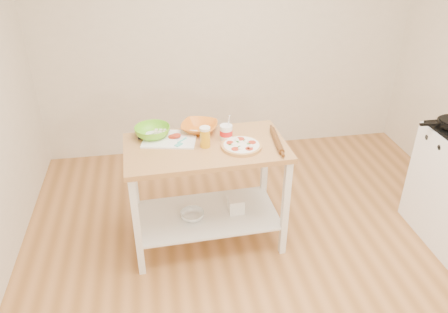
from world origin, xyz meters
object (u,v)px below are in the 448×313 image
(prep_island, at_px, (206,174))
(shelf_glass_bowl, at_px, (192,215))
(shelf_bin, at_px, (236,205))
(pizza, at_px, (241,146))
(orange_bowl, at_px, (199,127))
(rolling_pin, at_px, (277,140))
(yogurt_tub, at_px, (226,132))
(green_bowl, at_px, (153,132))
(beer_pint, at_px, (205,137))
(spatula, at_px, (181,142))
(knife, at_px, (150,136))
(cutting_board, at_px, (170,138))

(prep_island, xyz_separation_m, shelf_glass_bowl, (-0.13, -0.04, -0.36))
(prep_island, distance_m, shelf_bin, 0.41)
(pizza, distance_m, orange_bowl, 0.42)
(prep_island, height_order, rolling_pin, rolling_pin)
(yogurt_tub, bearing_deg, green_bowl, 166.08)
(prep_island, xyz_separation_m, beer_pint, (-0.00, -0.01, 0.33))
(shelf_bin, bearing_deg, green_bowl, 161.10)
(prep_island, bearing_deg, shelf_bin, -0.47)
(pizza, xyz_separation_m, spatula, (-0.44, 0.13, -0.00))
(prep_island, bearing_deg, beer_pint, -108.05)
(knife, height_order, shelf_glass_bowl, knife)
(cutting_board, relative_size, shelf_bin, 3.63)
(cutting_board, height_order, knife, cutting_board)
(rolling_pin, bearing_deg, prep_island, 174.79)
(pizza, xyz_separation_m, shelf_bin, (-0.02, 0.08, -0.59))
(pizza, distance_m, shelf_glass_bowl, 0.74)
(prep_island, relative_size, knife, 4.88)
(yogurt_tub, bearing_deg, shelf_bin, -47.56)
(rolling_pin, distance_m, shelf_bin, 0.67)
(pizza, bearing_deg, shelf_glass_bowl, 174.19)
(shelf_bin, bearing_deg, rolling_pin, -8.95)
(prep_island, relative_size, green_bowl, 4.52)
(yogurt_tub, relative_size, shelf_bin, 1.68)
(prep_island, bearing_deg, shelf_glass_bowl, -163.04)
(prep_island, bearing_deg, pizza, -16.82)
(beer_pint, height_order, rolling_pin, beer_pint)
(shelf_glass_bowl, bearing_deg, cutting_board, 126.10)
(prep_island, relative_size, shelf_bin, 9.95)
(prep_island, distance_m, knife, 0.53)
(pizza, height_order, cutting_board, pizza)
(green_bowl, xyz_separation_m, rolling_pin, (0.92, -0.26, -0.02))
(shelf_bin, bearing_deg, orange_bowl, 135.83)
(rolling_pin, relative_size, shelf_bin, 2.99)
(cutting_board, height_order, yogurt_tub, yogurt_tub)
(orange_bowl, distance_m, green_bowl, 0.37)
(prep_island, distance_m, yogurt_tub, 0.36)
(yogurt_tub, height_order, rolling_pin, yogurt_tub)
(pizza, relative_size, beer_pint, 1.91)
(cutting_board, bearing_deg, orange_bowl, 33.96)
(prep_island, height_order, shelf_bin, prep_island)
(knife, distance_m, orange_bowl, 0.40)
(cutting_board, height_order, orange_bowl, orange_bowl)
(pizza, bearing_deg, beer_pint, 166.49)
(spatula, bearing_deg, pizza, -61.50)
(knife, height_order, green_bowl, green_bowl)
(yogurt_tub, bearing_deg, orange_bowl, 137.22)
(green_bowl, bearing_deg, beer_pint, -30.72)
(cutting_board, bearing_deg, knife, 170.97)
(green_bowl, bearing_deg, cutting_board, -28.02)
(green_bowl, height_order, yogurt_tub, yogurt_tub)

